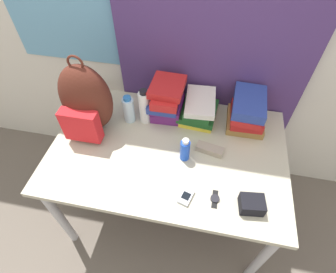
{
  "coord_description": "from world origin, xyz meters",
  "views": [
    {
      "loc": [
        0.18,
        -0.47,
        1.89
      ],
      "look_at": [
        0.0,
        0.43,
        0.82
      ],
      "focal_mm": 28.0,
      "sensor_mm": 36.0,
      "label": 1
    }
  ],
  "objects": [
    {
      "name": "wall_back",
      "position": [
        -0.0,
        0.93,
        1.25
      ],
      "size": [
        6.0,
        0.06,
        2.5
      ],
      "color": "silver",
      "rests_on": "ground_plane"
    },
    {
      "name": "book_stack_right",
      "position": [
        0.42,
        0.7,
        0.82
      ],
      "size": [
        0.21,
        0.29,
        0.2
      ],
      "color": "olive",
      "rests_on": "desk"
    },
    {
      "name": "sunglasses_case",
      "position": [
        0.23,
        0.45,
        0.74
      ],
      "size": [
        0.16,
        0.08,
        0.04
      ],
      "color": "gray",
      "rests_on": "desk"
    },
    {
      "name": "sunscreen_bottle",
      "position": [
        0.1,
        0.38,
        0.79
      ],
      "size": [
        0.05,
        0.05,
        0.15
      ],
      "color": "blue",
      "rests_on": "desk"
    },
    {
      "name": "book_stack_left",
      "position": [
        -0.06,
        0.7,
        0.84
      ],
      "size": [
        0.21,
        0.28,
        0.24
      ],
      "color": "#6B2370",
      "rests_on": "desk"
    },
    {
      "name": "curtain_blue",
      "position": [
        0.16,
        0.88,
        1.25
      ],
      "size": [
        1.12,
        0.04,
        2.5
      ],
      "color": "#4C336B",
      "rests_on": "ground_plane"
    },
    {
      "name": "wristwatch",
      "position": [
        0.29,
        0.16,
        0.73
      ],
      "size": [
        0.04,
        0.1,
        0.01
      ],
      "color": "black",
      "rests_on": "desk"
    },
    {
      "name": "cell_phone",
      "position": [
        0.15,
        0.14,
        0.73
      ],
      "size": [
        0.08,
        0.1,
        0.02
      ],
      "color": "#B7BCC6",
      "rests_on": "desk"
    },
    {
      "name": "desk",
      "position": [
        0.0,
        0.43,
        0.65
      ],
      "size": [
        1.32,
        0.85,
        0.72
      ],
      "color": "#B7B299",
      "rests_on": "ground_plane"
    },
    {
      "name": "sports_bottle",
      "position": [
        -0.18,
        0.62,
        0.83
      ],
      "size": [
        0.07,
        0.07,
        0.23
      ],
      "color": "white",
      "rests_on": "desk"
    },
    {
      "name": "ground_plane",
      "position": [
        0.0,
        0.0,
        0.0
      ],
      "size": [
        12.0,
        12.0,
        0.0
      ],
      "primitive_type": "plane",
      "color": "#665B51"
    },
    {
      "name": "water_bottle",
      "position": [
        -0.27,
        0.6,
        0.81
      ],
      "size": [
        0.07,
        0.07,
        0.18
      ],
      "color": "silver",
      "rests_on": "desk"
    },
    {
      "name": "camera_pouch",
      "position": [
        0.45,
        0.15,
        0.76
      ],
      "size": [
        0.12,
        0.1,
        0.07
      ],
      "color": "black",
      "rests_on": "desk"
    },
    {
      "name": "backpack",
      "position": [
        -0.47,
        0.49,
        0.93
      ],
      "size": [
        0.29,
        0.26,
        0.48
      ],
      "color": "#512319",
      "rests_on": "desk"
    },
    {
      "name": "book_stack_center",
      "position": [
        0.14,
        0.7,
        0.79
      ],
      "size": [
        0.24,
        0.28,
        0.15
      ],
      "color": "yellow",
      "rests_on": "desk"
    }
  ]
}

